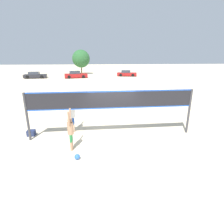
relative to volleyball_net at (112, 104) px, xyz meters
name	(u,v)px	position (x,y,z in m)	size (l,w,h in m)	color
ground_plane	(112,136)	(0.00, 0.00, -1.83)	(200.00, 200.00, 0.00)	beige
volleyball_net	(112,104)	(0.00, 0.00, 0.00)	(8.75, 0.12, 2.51)	#38383D
player_spiker	(70,129)	(-2.04, -1.27, -0.81)	(0.28, 0.68, 1.96)	tan
player_blocker	(73,113)	(-2.15, 0.83, -0.70)	(0.28, 0.71, 2.16)	beige
volleyball	(77,157)	(-1.72, -2.14, -1.71)	(0.24, 0.24, 0.24)	blue
gear_bag	(31,133)	(-4.43, 0.53, -1.67)	(0.41, 0.33, 0.32)	navy
parked_car_near	(76,75)	(-4.42, 28.73, -1.19)	(4.84, 2.52, 1.43)	maroon
parked_car_mid	(127,74)	(6.81, 31.11, -1.24)	(4.65, 2.73, 1.32)	maroon
parked_car_far	(35,75)	(-12.67, 29.19, -1.24)	(4.55, 2.17, 1.30)	#232328
tree_left_cluster	(81,59)	(-3.67, 37.51, 1.94)	(4.36, 4.36, 5.96)	brown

